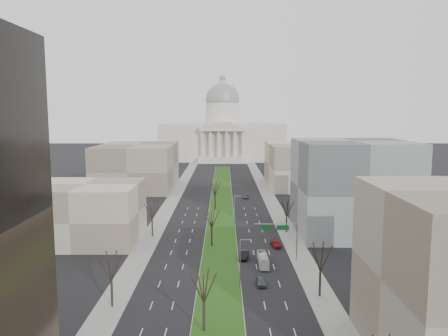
{
  "coord_description": "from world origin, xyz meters",
  "views": [
    {
      "loc": [
        0.83,
        -19.05,
        31.31
      ],
      "look_at": [
        0.89,
        112.16,
        14.41
      ],
      "focal_mm": 35.0,
      "sensor_mm": 36.0,
      "label": 1
    }
  ],
  "objects_px": {
    "car_grey_far": "(245,197)",
    "box_van": "(263,260)",
    "car_grey_near": "(261,281)",
    "car_black": "(244,255)",
    "car_red": "(276,244)"
  },
  "relations": [
    {
      "from": "car_grey_far",
      "to": "box_van",
      "type": "height_order",
      "value": "box_van"
    },
    {
      "from": "car_grey_near",
      "to": "car_grey_far",
      "type": "bearing_deg",
      "value": 86.21
    },
    {
      "from": "car_black",
      "to": "car_grey_far",
      "type": "height_order",
      "value": "car_black"
    },
    {
      "from": "car_grey_far",
      "to": "car_black",
      "type": "bearing_deg",
      "value": -90.79
    },
    {
      "from": "car_grey_near",
      "to": "car_grey_far",
      "type": "height_order",
      "value": "car_grey_near"
    },
    {
      "from": "car_grey_near",
      "to": "car_grey_far",
      "type": "distance_m",
      "value": 80.47
    },
    {
      "from": "car_black",
      "to": "car_grey_far",
      "type": "relative_size",
      "value": 1.12
    },
    {
      "from": "car_grey_near",
      "to": "box_van",
      "type": "height_order",
      "value": "box_van"
    },
    {
      "from": "car_black",
      "to": "box_van",
      "type": "height_order",
      "value": "box_van"
    },
    {
      "from": "car_red",
      "to": "box_van",
      "type": "xyz_separation_m",
      "value": [
        -4.12,
        -12.33,
        0.44
      ]
    },
    {
      "from": "car_grey_far",
      "to": "car_grey_near",
      "type": "bearing_deg",
      "value": -88.55
    },
    {
      "from": "car_red",
      "to": "car_grey_far",
      "type": "distance_m",
      "value": 57.88
    },
    {
      "from": "box_van",
      "to": "car_grey_near",
      "type": "bearing_deg",
      "value": -97.07
    },
    {
      "from": "car_black",
      "to": "box_van",
      "type": "xyz_separation_m",
      "value": [
        3.7,
        -4.14,
        0.29
      ]
    },
    {
      "from": "car_grey_near",
      "to": "box_van",
      "type": "xyz_separation_m",
      "value": [
        1.33,
        10.4,
        0.44
      ]
    }
  ]
}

